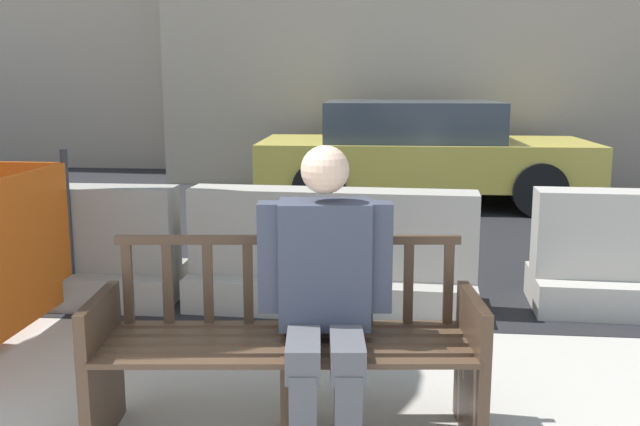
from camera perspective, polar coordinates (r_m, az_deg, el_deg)
street_asphalt at (r=10.57m, az=-0.07°, el=2.03°), size 120.00×12.00×0.01m
street_bench at (r=3.23m, az=-2.68°, el=-11.05°), size 1.73×0.69×0.88m
seated_person at (r=3.08m, az=0.40°, el=-6.36°), size 0.59×0.75×1.31m
jersey_barrier_centre at (r=5.02m, az=0.94°, el=-3.77°), size 2.03×0.77×0.84m
jersey_barrier_left at (r=5.58m, az=-21.34°, el=-3.02°), size 2.00×0.69×0.84m
car_taxi_near at (r=9.26m, az=8.04°, el=4.86°), size 4.20×1.95×1.31m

